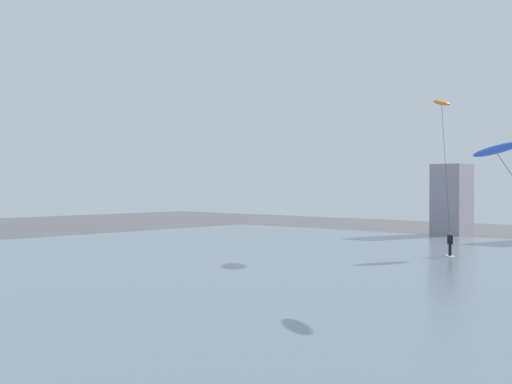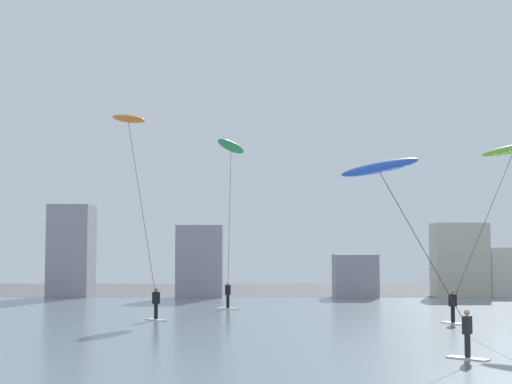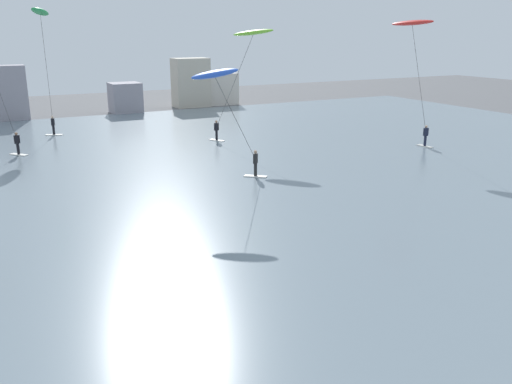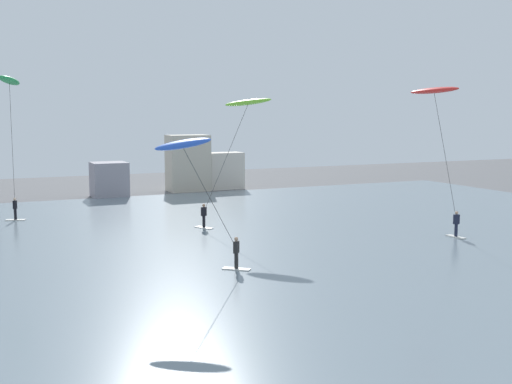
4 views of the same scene
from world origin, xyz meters
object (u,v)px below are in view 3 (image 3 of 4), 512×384
object	(u,v)px
kitesurfer_green	(41,21)
kitesurfer_lime	(250,42)
kitesurfer_blue	(221,88)
kitesurfer_red	(414,33)

from	to	relation	value
kitesurfer_green	kitesurfer_lime	size ratio (longest dim) A/B	1.19
kitesurfer_blue	kitesurfer_green	distance (m)	23.86
kitesurfer_green	kitesurfer_lime	bearing A→B (deg)	-39.47
kitesurfer_red	kitesurfer_blue	bearing A→B (deg)	-166.21
kitesurfer_green	kitesurfer_red	xyz separation A→B (m)	(23.61, -18.46, -0.96)
kitesurfer_blue	kitesurfer_green	bearing A→B (deg)	104.83
kitesurfer_blue	kitesurfer_lime	world-z (taller)	kitesurfer_lime
kitesurfer_lime	kitesurfer_red	bearing A→B (deg)	-35.94
kitesurfer_blue	kitesurfer_green	size ratio (longest dim) A/B	0.65
kitesurfer_blue	kitesurfer_red	bearing A→B (deg)	13.79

